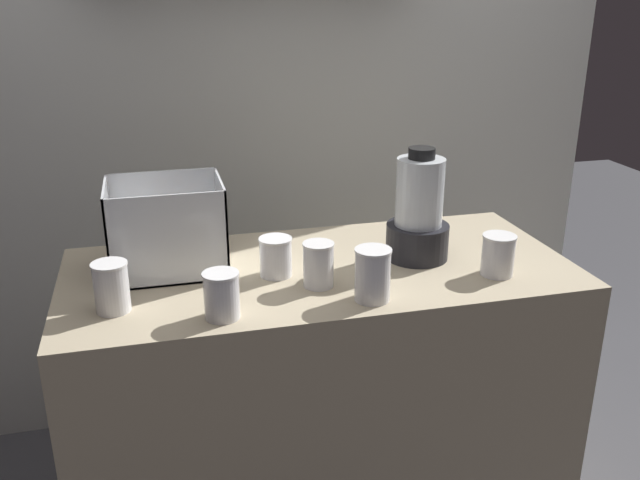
{
  "coord_description": "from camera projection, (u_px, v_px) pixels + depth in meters",
  "views": [
    {
      "loc": [
        -0.43,
        -1.68,
        1.63
      ],
      "look_at": [
        0.0,
        0.0,
        0.98
      ],
      "focal_mm": 38.11,
      "sensor_mm": 36.0,
      "label": 1
    }
  ],
  "objects": [
    {
      "name": "juice_cup_orange_rightmost",
      "position": [
        498.0,
        257.0,
        1.82
      ],
      "size": [
        0.09,
        0.09,
        0.11
      ],
      "color": "white",
      "rests_on": "counter"
    },
    {
      "name": "juice_cup_orange_right",
      "position": [
        318.0,
        266.0,
        1.75
      ],
      "size": [
        0.08,
        0.08,
        0.12
      ],
      "color": "white",
      "rests_on": "counter"
    },
    {
      "name": "back_wall_unit",
      "position": [
        266.0,
        93.0,
        2.45
      ],
      "size": [
        2.6,
        0.24,
        2.5
      ],
      "color": "silver",
      "rests_on": "ground_plane"
    },
    {
      "name": "juice_cup_mango_far_left",
      "position": [
        112.0,
        290.0,
        1.61
      ],
      "size": [
        0.09,
        0.09,
        0.12
      ],
      "color": "white",
      "rests_on": "counter"
    },
    {
      "name": "juice_cup_beet_far_right",
      "position": [
        372.0,
        278.0,
        1.67
      ],
      "size": [
        0.09,
        0.09,
        0.13
      ],
      "color": "white",
      "rests_on": "counter"
    },
    {
      "name": "counter",
      "position": [
        320.0,
        404.0,
        2.04
      ],
      "size": [
        1.4,
        0.64,
        0.9
      ],
      "primitive_type": "cube",
      "color": "tan",
      "rests_on": "ground_plane"
    },
    {
      "name": "carrot_display_bin",
      "position": [
        168.0,
        243.0,
        1.85
      ],
      "size": [
        0.3,
        0.25,
        0.25
      ],
      "color": "white",
      "rests_on": "counter"
    },
    {
      "name": "juice_cup_mango_left",
      "position": [
        222.0,
        297.0,
        1.58
      ],
      "size": [
        0.09,
        0.09,
        0.11
      ],
      "color": "white",
      "rests_on": "counter"
    },
    {
      "name": "juice_cup_carrot_middle",
      "position": [
        276.0,
        259.0,
        1.81
      ],
      "size": [
        0.09,
        0.09,
        0.11
      ],
      "color": "white",
      "rests_on": "counter"
    },
    {
      "name": "blender_pitcher",
      "position": [
        418.0,
        215.0,
        1.91
      ],
      "size": [
        0.18,
        0.18,
        0.32
      ],
      "color": "black",
      "rests_on": "counter"
    }
  ]
}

